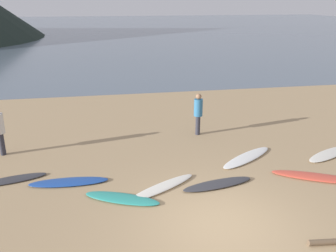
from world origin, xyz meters
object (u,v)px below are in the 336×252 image
Objects in this scene: surfboard_4 at (218,184)px; surfboard_7 at (329,154)px; surfboard_5 at (247,157)px; surfboard_3 at (162,187)px; surfboard_2 at (122,198)px; surfboard_6 at (317,177)px; surfboard_0 at (11,180)px; person_0 at (198,111)px; surfboard_1 at (69,182)px.

surfboard_4 is 4.72m from surfboard_7.
surfboard_7 is (2.93, -0.26, -0.00)m from surfboard_5.
surfboard_3 reaches higher than surfboard_5.
surfboard_7 is (7.34, 1.67, -0.00)m from surfboard_2.
surfboard_4 is 0.87× the size of surfboard_5.
surfboard_6 is at bearing 26.94° from surfboard_2.
surfboard_0 is 4.59m from surfboard_3.
surfboard_0 is 7.21m from person_0.
surfboard_2 is 7.53m from surfboard_7.
surfboard_5 is at bearing -119.44° from person_0.
surfboard_0 is at bearing -162.50° from surfboard_6.
surfboard_4 is at bearing 31.25° from surfboard_2.
surfboard_4 is 0.83× the size of surfboard_6.
surfboard_1 is at bearing -161.07° from surfboard_6.
surfboard_3 is at bearing 165.20° from surfboard_7.
surfboard_4 reaches higher than surfboard_5.
surfboard_7 is (4.51, 1.39, -0.01)m from surfboard_4.
surfboard_7 is at bearing 6.26° from surfboard_4.
surfboard_7 is (10.55, -0.04, 0.01)m from surfboard_0.
surfboard_0 is 0.93× the size of surfboard_7.
surfboard_5 and surfboard_7 have the same top height.
surfboard_1 is 1.08× the size of surfboard_2.
surfboard_2 is at bearing 175.03° from surfboard_4.
surfboard_2 is at bearing 168.03° from surfboard_3.
surfboard_3 is 3.56m from surfboard_5.
person_0 is at bearing 147.82° from surfboard_6.
person_0 reaches higher than surfboard_3.
surfboard_1 is at bearing 156.88° from surfboard_4.
surfboard_3 is 0.95× the size of surfboard_5.
surfboard_3 is 6.27m from surfboard_7.
surfboard_3 is 1.10× the size of surfboard_7.
surfboard_6 is (5.95, 0.16, 0.00)m from surfboard_2.
surfboard_6 reaches higher than surfboard_3.
surfboard_3 is (1.19, 0.42, -0.00)m from surfboard_2.
surfboard_1 is at bearing 156.50° from surfboard_7.
person_0 is at bearing 31.12° from surfboard_3.
person_0 reaches higher than surfboard_0.
surfboard_5 is at bearing 148.47° from surfboard_7.
surfboard_6 reaches higher than surfboard_0.
surfboard_7 is 1.29× the size of person_0.
surfboard_3 is at bearing -169.22° from person_0.
surfboard_6 is at bearing -6.22° from surfboard_1.
surfboard_0 is 3.64m from surfboard_2.
surfboard_6 is at bearing -34.29° from surfboard_3.
surfboard_5 is (5.90, 0.71, -0.00)m from surfboard_1.
surfboard_0 is 0.88× the size of surfboard_1.
surfboard_7 is at bearing 4.85° from surfboard_1.
surfboard_1 is 5.94m from person_0.
surfboard_4 is (1.63, -0.13, 0.00)m from surfboard_3.
surfboard_4 is at bearing -35.64° from surfboard_3.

